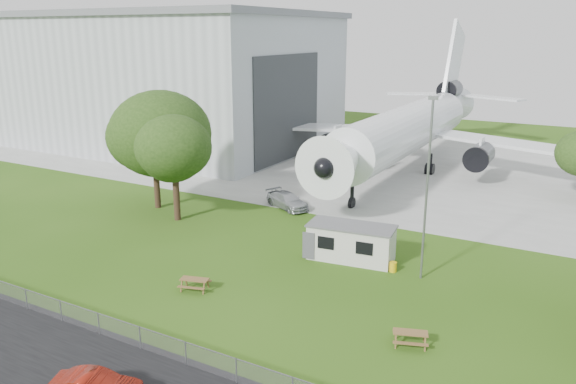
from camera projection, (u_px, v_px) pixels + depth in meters
The scene contains 12 objects.
ground at pixel (268, 287), 36.23m from camera, with size 160.00×160.00×0.00m, color #3F651B.
concrete_apron at pixel (430, 168), 68.13m from camera, with size 120.00×46.00×0.03m, color #B7B7B2.
hangar at pixel (172, 78), 81.65m from camera, with size 43.00×31.00×18.55m.
airliner at pixel (411, 126), 65.82m from camera, with size 46.36×47.73×17.69m.
site_cabin at pixel (351, 242), 40.34m from camera, with size 6.89×3.42×2.62m.
picnic_west at pixel (195, 290), 35.90m from camera, with size 1.80×1.50×0.76m, color brown, non-canonical shape.
picnic_east at pixel (410, 345), 29.57m from camera, with size 1.80×1.50×0.76m, color brown, non-canonical shape.
fence at pixel (171, 359), 28.25m from camera, with size 58.00×0.04×1.30m, color gray.
lamp_mast at pixel (427, 192), 35.94m from camera, with size 0.16×0.16×12.00m, color slate.
tree_west_big at pixel (153, 136), 50.91m from camera, with size 9.51×9.51×11.56m.
tree_west_small at pixel (174, 152), 47.65m from camera, with size 6.74×6.74×9.45m.
car_apron_van at pixel (287, 201), 52.36m from camera, with size 2.01×4.95×1.44m, color #ACAFB3.
Camera 1 is at (17.26, -28.32, 15.88)m, focal length 35.00 mm.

